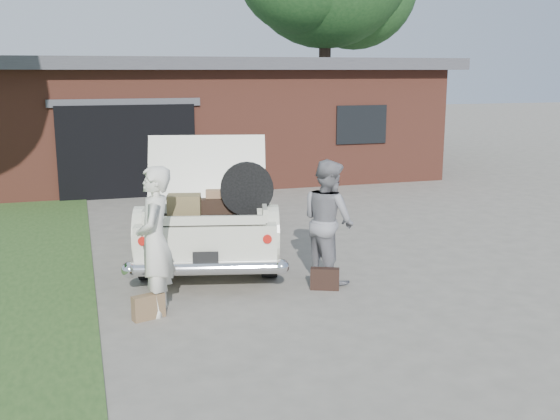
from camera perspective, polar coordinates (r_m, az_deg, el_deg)
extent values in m
plane|color=gray|center=(8.76, 1.17, -7.85)|extent=(90.00, 90.00, 0.00)
cube|color=brown|center=(19.70, -6.64, 7.66)|extent=(12.00, 7.00, 3.00)
cube|color=#4C4C51|center=(19.65, -6.76, 12.46)|extent=(12.80, 7.80, 0.30)
cube|color=black|center=(16.01, -13.15, 4.99)|extent=(3.20, 0.30, 2.20)
cube|color=#4C4C51|center=(15.85, -13.33, 9.09)|extent=(3.50, 0.12, 0.18)
cube|color=black|center=(17.37, 7.09, 7.40)|extent=(1.40, 0.08, 1.00)
cylinder|color=#38281E|center=(24.81, 3.90, 11.50)|extent=(0.44, 0.44, 5.51)
cube|color=beige|center=(11.21, -5.93, -0.13)|extent=(3.01, 5.32, 0.65)
cube|color=beige|center=(11.40, -5.94, 3.03)|extent=(2.07, 2.33, 0.52)
cube|color=black|center=(12.35, -5.79, 3.63)|extent=(1.53, 0.44, 0.44)
cube|color=black|center=(10.46, -6.12, 2.10)|extent=(1.53, 0.44, 0.44)
cylinder|color=black|center=(9.71, -11.47, -4.03)|extent=(0.37, 0.70, 0.66)
cylinder|color=black|center=(9.63, -0.97, -3.91)|extent=(0.37, 0.70, 0.66)
cylinder|color=black|center=(13.00, -9.54, 0.13)|extent=(0.37, 0.70, 0.66)
cylinder|color=black|center=(12.94, -1.73, 0.24)|extent=(0.37, 0.70, 0.66)
cylinder|color=silver|center=(8.79, -6.47, -5.08)|extent=(2.04, 0.65, 0.18)
cylinder|color=#A5140F|center=(8.83, -11.86, -2.61)|extent=(0.14, 0.13, 0.12)
cylinder|color=#A5140F|center=(8.75, -1.12, -2.48)|extent=(0.14, 0.13, 0.12)
cube|color=black|center=(8.73, -6.50, -4.18)|extent=(0.34, 0.10, 0.17)
cube|color=black|center=(9.28, -6.38, -0.51)|extent=(1.77, 1.43, 0.04)
cube|color=beige|center=(9.33, -11.33, 0.02)|extent=(0.31, 1.09, 0.18)
cube|color=beige|center=(9.25, -1.42, 0.16)|extent=(0.31, 1.09, 0.18)
cube|color=beige|center=(8.72, -6.54, -0.91)|extent=(1.58, 0.43, 0.12)
cube|color=beige|center=(9.49, -6.37, 3.15)|extent=(1.75, 0.87, 1.08)
cube|color=#4D3221|center=(9.52, -7.48, 0.54)|extent=(0.71, 0.55, 0.21)
cube|color=olive|center=(9.12, -8.35, 0.36)|extent=(0.51, 0.39, 0.31)
cube|color=black|center=(9.43, -5.25, 0.49)|extent=(0.75, 0.58, 0.21)
cube|color=#9F7651|center=(9.43, -5.19, 1.42)|extent=(0.47, 0.36, 0.15)
cylinder|color=black|center=(9.14, -2.90, 1.86)|extent=(0.76, 0.33, 0.74)
imported|color=silver|center=(8.16, -10.84, -2.71)|extent=(0.60, 0.77, 1.86)
imported|color=gray|center=(9.36, 4.21, -0.94)|extent=(0.87, 1.00, 1.76)
cube|color=brown|center=(8.24, -11.39, -8.26)|extent=(0.42, 0.25, 0.31)
cube|color=black|center=(9.13, 3.93, -6.00)|extent=(0.41, 0.27, 0.31)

